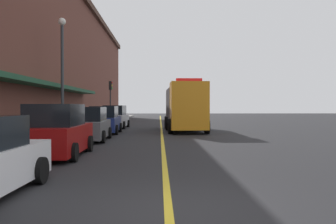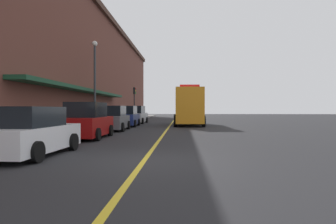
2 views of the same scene
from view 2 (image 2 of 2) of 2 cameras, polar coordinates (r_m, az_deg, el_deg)
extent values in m
plane|color=#232326|center=(33.99, 0.82, -2.04)|extent=(112.00, 112.00, 0.00)
cube|color=gray|center=(34.76, -9.46, -1.87)|extent=(2.40, 70.00, 0.15)
cube|color=gold|center=(33.99, 0.82, -2.04)|extent=(0.16, 70.00, 0.01)
cube|color=brown|center=(36.14, -20.47, 8.00)|extent=(11.13, 64.00, 12.49)
cube|color=#472D23|center=(35.61, -11.59, 17.94)|extent=(0.40, 64.00, 0.60)
cube|color=#19472D|center=(26.23, -15.05, 3.92)|extent=(1.20, 22.40, 0.24)
cube|color=silver|center=(11.03, -24.63, -4.62)|extent=(1.84, 4.32, 0.81)
cube|color=black|center=(10.80, -25.19, -0.82)|extent=(1.61, 2.39, 0.66)
cylinder|color=black|center=(12.62, -25.14, -5.16)|extent=(0.24, 0.65, 0.64)
cylinder|color=black|center=(11.87, -17.81, -5.49)|extent=(0.24, 0.65, 0.64)
cylinder|color=black|center=(9.49, -23.93, -7.05)|extent=(0.24, 0.65, 0.64)
cube|color=maroon|center=(16.48, -15.16, -2.61)|extent=(1.82, 4.35, 0.96)
cube|color=black|center=(16.25, -15.40, 0.42)|extent=(1.63, 2.40, 0.78)
cylinder|color=black|center=(18.06, -16.61, -3.40)|extent=(0.22, 0.64, 0.64)
cylinder|color=black|center=(17.56, -11.01, -3.50)|extent=(0.22, 0.64, 0.64)
cylinder|color=black|center=(15.55, -19.84, -4.06)|extent=(0.22, 0.64, 0.64)
cylinder|color=black|center=(14.96, -13.40, -4.22)|extent=(0.22, 0.64, 0.64)
cube|color=#595B60|center=(22.06, -10.64, -1.88)|extent=(1.99, 4.30, 0.89)
cube|color=black|center=(21.83, -10.77, 0.23)|extent=(1.75, 2.38, 0.73)
cylinder|color=black|center=(23.57, -12.24, -2.45)|extent=(0.23, 0.64, 0.64)
cylinder|color=black|center=(23.19, -7.64, -2.50)|extent=(0.23, 0.64, 0.64)
cylinder|color=black|center=(21.02, -13.96, -2.83)|extent=(0.23, 0.64, 0.64)
cylinder|color=black|center=(20.59, -8.81, -2.89)|extent=(0.23, 0.64, 0.64)
cube|color=navy|center=(26.99, -7.94, -1.39)|extent=(1.83, 4.17, 0.92)
cube|color=black|center=(26.77, -8.02, 0.37)|extent=(1.63, 2.30, 0.75)
cylinder|color=black|center=(28.43, -9.27, -1.93)|extent=(0.23, 0.64, 0.64)
cylinder|color=black|center=(28.13, -5.66, -1.95)|extent=(0.23, 0.64, 0.64)
cylinder|color=black|center=(25.92, -10.40, -2.17)|extent=(0.23, 0.64, 0.64)
cylinder|color=black|center=(25.59, -6.45, -2.20)|extent=(0.23, 0.64, 0.64)
cube|color=silver|center=(32.57, -6.09, -1.02)|extent=(1.93, 4.63, 0.95)
cube|color=black|center=(32.33, -6.17, 0.49)|extent=(1.67, 2.57, 0.77)
cylinder|color=black|center=(34.14, -7.10, -1.50)|extent=(0.24, 0.65, 0.64)
cylinder|color=black|center=(33.82, -4.15, -1.52)|extent=(0.24, 0.65, 0.64)
cylinder|color=black|center=(31.38, -8.18, -1.69)|extent=(0.24, 0.65, 0.64)
cylinder|color=black|center=(31.02, -4.97, -1.71)|extent=(0.24, 0.65, 0.64)
cube|color=orange|center=(25.88, 4.16, 1.25)|extent=(2.48, 2.30, 3.13)
cube|color=#3F3F42|center=(30.04, 3.78, 0.92)|extent=(2.55, 5.51, 2.88)
cube|color=red|center=(25.95, 4.17, 4.97)|extent=(1.71, 0.64, 0.24)
cylinder|color=black|center=(26.07, 6.85, -1.76)|extent=(0.32, 1.01, 1.00)
cylinder|color=black|center=(25.95, 1.44, -1.76)|extent=(0.32, 1.01, 1.00)
cylinder|color=black|center=(29.46, 6.22, -1.48)|extent=(0.32, 1.01, 1.00)
cylinder|color=black|center=(29.35, 1.44, -1.49)|extent=(0.32, 1.01, 1.00)
cylinder|color=black|center=(31.65, 5.88, -1.34)|extent=(0.32, 1.01, 1.00)
cylinder|color=black|center=(31.56, 1.44, -1.34)|extent=(0.32, 1.01, 1.00)
cylinder|color=#4C4C51|center=(15.08, -22.83, -2.86)|extent=(0.07, 0.07, 1.05)
cube|color=black|center=(15.06, -22.84, -0.33)|extent=(0.14, 0.18, 0.28)
cylinder|color=#4C4C51|center=(23.65, -13.21, -1.59)|extent=(0.07, 0.07, 1.05)
cube|color=black|center=(23.64, -13.21, 0.03)|extent=(0.14, 0.18, 0.28)
cylinder|color=#4C4C51|center=(20.29, -15.95, -1.95)|extent=(0.07, 0.07, 1.05)
cube|color=black|center=(20.28, -15.95, -0.08)|extent=(0.14, 0.18, 0.28)
cylinder|color=#33383D|center=(24.88, -13.89, 4.80)|extent=(0.18, 0.18, 6.50)
sphere|color=white|center=(25.37, -13.91, 12.64)|extent=(0.44, 0.44, 0.44)
cylinder|color=#232326|center=(40.11, -6.49, 1.00)|extent=(0.14, 0.14, 3.40)
cube|color=black|center=(40.18, -6.50, 4.07)|extent=(0.28, 0.36, 0.90)
sphere|color=red|center=(40.18, -6.27, 4.50)|extent=(0.16, 0.16, 0.16)
sphere|color=gold|center=(40.16, -6.27, 4.07)|extent=(0.16, 0.16, 0.16)
sphere|color=green|center=(40.14, -6.27, 3.64)|extent=(0.16, 0.16, 0.16)
camera|label=1|loc=(3.00, -23.55, 5.80)|focal=37.56mm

